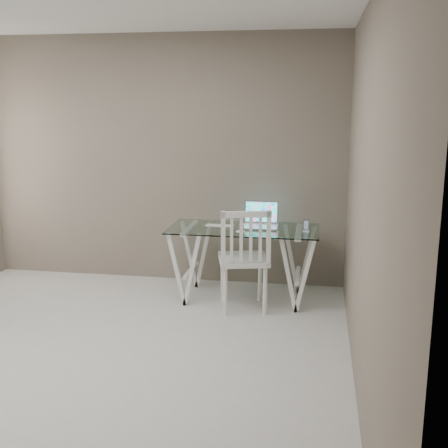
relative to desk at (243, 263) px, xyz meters
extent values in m
plane|color=beige|center=(-0.97, -1.71, -0.38)|extent=(4.50, 4.50, 0.00)
cube|color=#6F6457|center=(-0.97, 0.54, 0.97)|extent=(4.00, 0.02, 2.70)
cube|color=#6F6457|center=(1.03, -1.71, 0.97)|extent=(0.02, 4.50, 2.70)
cube|color=silver|center=(0.00, 0.00, 0.36)|extent=(1.50, 0.70, 0.01)
cube|color=white|center=(-0.55, 0.00, -0.02)|extent=(0.24, 0.62, 0.72)
cube|color=white|center=(0.55, 0.00, -0.02)|extent=(0.24, 0.62, 0.72)
cube|color=silver|center=(0.03, -0.26, 0.12)|extent=(0.56, 0.56, 0.04)
cylinder|color=silver|center=(-0.11, -0.49, -0.15)|extent=(0.04, 0.04, 0.48)
cylinder|color=silver|center=(0.26, -0.40, -0.15)|extent=(0.04, 0.04, 0.48)
cylinder|color=silver|center=(-0.19, -0.13, -0.15)|extent=(0.04, 0.04, 0.48)
cylinder|color=silver|center=(0.17, -0.04, -0.15)|extent=(0.04, 0.04, 0.48)
cube|color=silver|center=(0.08, -0.47, 0.38)|extent=(0.46, 0.14, 0.52)
cube|color=#B7B7BB|center=(0.16, 0.05, 0.37)|extent=(0.36, 0.25, 0.02)
cube|color=#19D899|center=(0.16, 0.20, 0.50)|extent=(0.36, 0.05, 0.24)
cube|color=silver|center=(-0.26, 0.05, 0.37)|extent=(0.30, 0.13, 0.01)
ellipsoid|color=white|center=(0.00, -0.22, 0.38)|extent=(0.10, 0.06, 0.03)
cube|color=white|center=(0.62, -0.05, 0.37)|extent=(0.06, 0.06, 0.01)
cube|color=black|center=(0.62, -0.04, 0.43)|extent=(0.05, 0.03, 0.10)
camera|label=1|loc=(0.72, -5.44, 1.63)|focal=45.00mm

